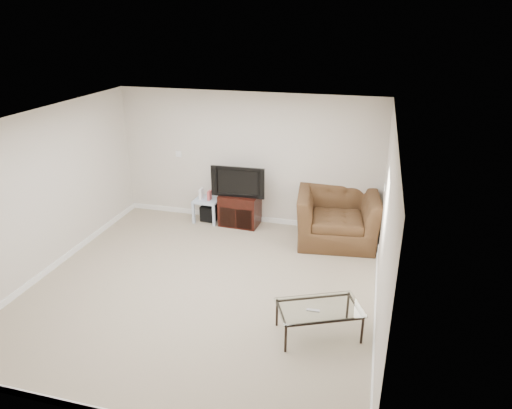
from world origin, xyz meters
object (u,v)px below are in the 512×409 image
(subwoofer, at_px, (210,213))
(coffee_table, at_px, (318,321))
(recliner, at_px, (338,209))
(tv_stand, at_px, (240,209))
(side_table, at_px, (208,210))
(television, at_px, (239,180))

(subwoofer, distance_m, coffee_table, 3.89)
(recliner, height_order, coffee_table, recliner)
(tv_stand, relative_size, side_table, 1.56)
(television, xyz_separation_m, side_table, (-0.66, 0.03, -0.68))
(recliner, relative_size, coffee_table, 1.36)
(tv_stand, relative_size, subwoofer, 2.47)
(side_table, bearing_deg, recliner, -5.22)
(subwoofer, bearing_deg, side_table, -148.40)
(tv_stand, xyz_separation_m, coffee_table, (1.90, -2.93, -0.10))
(recliner, bearing_deg, tv_stand, 166.28)
(subwoofer, height_order, coffee_table, coffee_table)
(tv_stand, height_order, recliner, recliner)
(subwoofer, bearing_deg, recliner, -5.68)
(coffee_table, bearing_deg, tv_stand, 122.96)
(subwoofer, xyz_separation_m, coffee_table, (2.54, -2.95, 0.04))
(television, height_order, coffee_table, television)
(recliner, bearing_deg, television, 167.22)
(television, height_order, subwoofer, television)
(side_table, bearing_deg, television, -2.65)
(tv_stand, bearing_deg, coffee_table, -54.37)
(side_table, bearing_deg, coffee_table, -48.84)
(side_table, distance_m, recliner, 2.56)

